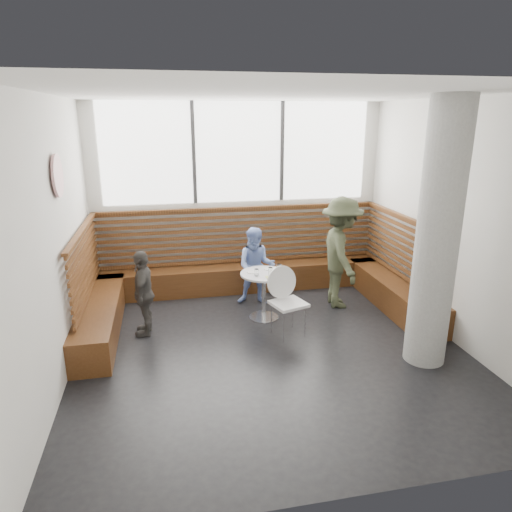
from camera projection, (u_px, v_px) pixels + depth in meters
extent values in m
cube|color=silver|center=(272.00, 233.00, 5.55)|extent=(5.00, 5.00, 3.20)
cube|color=black|center=(271.00, 350.00, 6.02)|extent=(5.00, 5.00, 0.01)
cube|color=white|center=(274.00, 94.00, 5.08)|extent=(5.00, 5.00, 0.01)
cube|color=white|center=(238.00, 152.00, 7.65)|extent=(4.50, 0.02, 1.65)
cube|color=#3F3F42|center=(194.00, 153.00, 7.49)|extent=(0.06, 0.04, 1.65)
cube|color=#3F3F42|center=(282.00, 152.00, 7.77)|extent=(0.06, 0.04, 1.65)
cube|color=#452711|center=(242.00, 278.00, 8.06)|extent=(5.00, 0.50, 0.45)
cube|color=#452711|center=(103.00, 310.00, 6.70)|extent=(0.50, 2.50, 0.45)
cube|color=#452711|center=(386.00, 288.00, 7.56)|extent=(0.50, 2.50, 0.45)
cube|color=#4B2912|center=(240.00, 235.00, 8.01)|extent=(4.88, 0.08, 0.98)
cube|color=#4B2912|center=(85.00, 264.00, 6.45)|extent=(0.08, 2.38, 0.98)
cube|color=#4B2912|center=(399.00, 246.00, 7.37)|extent=(0.08, 2.38, 0.98)
cylinder|color=gray|center=(438.00, 237.00, 5.34)|extent=(0.50, 0.50, 3.20)
cylinder|color=white|center=(57.00, 176.00, 5.25)|extent=(0.03, 0.50, 0.50)
cylinder|color=silver|center=(264.00, 317.00, 6.98)|extent=(0.45, 0.45, 0.02)
cylinder|color=silver|center=(264.00, 296.00, 6.87)|extent=(0.06, 0.06, 0.70)
cylinder|color=#B7B7BA|center=(264.00, 274.00, 6.77)|extent=(0.71, 0.71, 0.03)
cube|color=white|center=(289.00, 304.00, 6.31)|extent=(0.44, 0.42, 0.04)
cylinder|color=white|center=(285.00, 281.00, 6.41)|extent=(0.46, 0.11, 0.46)
cylinder|color=silver|center=(279.00, 326.00, 6.20)|extent=(0.02, 0.02, 0.45)
cylinder|color=silver|center=(304.00, 324.00, 6.27)|extent=(0.02, 0.02, 0.45)
cylinder|color=silver|center=(273.00, 316.00, 6.50)|extent=(0.02, 0.02, 0.45)
cylinder|color=silver|center=(297.00, 314.00, 6.56)|extent=(0.02, 0.02, 0.45)
imported|color=#3B412B|center=(341.00, 253.00, 7.21)|extent=(0.77, 1.21, 1.78)
imported|color=#85A1E7|center=(256.00, 266.00, 7.35)|extent=(0.73, 0.63, 1.27)
imported|color=#45423F|center=(144.00, 293.00, 6.32)|extent=(0.38, 0.74, 1.22)
cylinder|color=white|center=(253.00, 272.00, 6.80)|extent=(0.18, 0.18, 0.01)
cylinder|color=white|center=(270.00, 269.00, 6.94)|extent=(0.18, 0.18, 0.01)
cylinder|color=white|center=(257.00, 272.00, 6.64)|extent=(0.06, 0.06, 0.10)
cylinder|color=white|center=(270.00, 271.00, 6.69)|extent=(0.07, 0.07, 0.11)
cylinder|color=white|center=(279.00, 268.00, 6.84)|extent=(0.07, 0.07, 0.11)
cube|color=#A5C64C|center=(272.00, 277.00, 6.58)|extent=(0.19, 0.14, 0.00)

